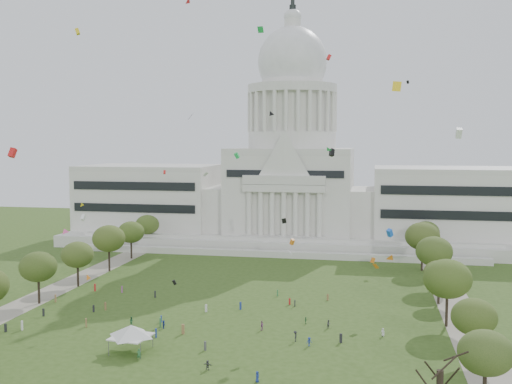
{
  "coord_description": "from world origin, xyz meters",
  "views": [
    {
      "loc": [
        29.18,
        -104.57,
        36.84
      ],
      "look_at": [
        0.0,
        45.0,
        24.0
      ],
      "focal_mm": 42.0,
      "sensor_mm": 36.0,
      "label": 1
    }
  ],
  "objects": [
    {
      "name": "person_11",
      "position": [
        3.5,
        -13.87,
        0.81
      ],
      "size": [
        1.61,
        0.97,
        1.62
      ],
      "primitive_type": "imported",
      "rotation": [
        0.0,
        0.0,
        2.87
      ],
      "color": "#4C4C51",
      "rests_on": "ground"
    },
    {
      "name": "row_tree_l_2",
      "position": [
        -45.04,
        17.3,
        8.51
      ],
      "size": [
        8.42,
        8.42,
        11.97
      ],
      "color": "black",
      "rests_on": "ground"
    },
    {
      "name": "person_9",
      "position": [
        18.47,
        0.6,
        0.83
      ],
      "size": [
        1.2,
        1.0,
        1.65
      ],
      "primitive_type": "imported",
      "rotation": [
        0.0,
        0.0,
        0.51
      ],
      "color": "navy",
      "rests_on": "ground"
    },
    {
      "name": "person_4",
      "position": [
        8.41,
        7.92,
        0.94
      ],
      "size": [
        0.81,
        1.2,
        1.88
      ],
      "primitive_type": "imported",
      "rotation": [
        0.0,
        0.0,
        4.51
      ],
      "color": "#994C8C",
      "rests_on": "ground"
    },
    {
      "name": "person_3",
      "position": [
        15.66,
        2.69,
        0.99
      ],
      "size": [
        0.73,
        1.31,
        1.97
      ],
      "primitive_type": "imported",
      "rotation": [
        0.0,
        0.0,
        4.77
      ],
      "color": "#26262B",
      "rests_on": "ground"
    },
    {
      "name": "big_bare_tree",
      "position": [
        38.0,
        -28.0,
        8.67
      ],
      "size": [
        6.0,
        5.0,
        12.8
      ],
      "color": "black",
      "rests_on": "ground"
    },
    {
      "name": "ground",
      "position": [
        0.0,
        0.0,
        0.0
      ],
      "size": [
        400.0,
        400.0,
        0.0
      ],
      "primitive_type": "plane",
      "color": "#314C17",
      "rests_on": "ground"
    },
    {
      "name": "row_tree_r_2",
      "position": [
        44.17,
        17.44,
        9.66
      ],
      "size": [
        9.55,
        9.55,
        13.58
      ],
      "color": "black",
      "rests_on": "ground"
    },
    {
      "name": "row_tree_r_5",
      "position": [
        43.49,
        70.19,
        9.93
      ],
      "size": [
        9.82,
        9.82,
        13.96
      ],
      "color": "black",
      "rests_on": "ground"
    },
    {
      "name": "row_tree_l_5",
      "position": [
        -45.22,
        71.01,
        8.42
      ],
      "size": [
        8.33,
        8.33,
        11.85
      ],
      "color": "black",
      "rests_on": "ground"
    },
    {
      "name": "kite_swarm",
      "position": [
        2.27,
        6.12,
        32.12
      ],
      "size": [
        85.03,
        108.06,
        63.73
      ],
      "color": "black",
      "rests_on": "ground"
    },
    {
      "name": "person_6",
      "position": [
        12.3,
        -17.05,
        0.85
      ],
      "size": [
        0.71,
        0.93,
        1.7
      ],
      "primitive_type": "imported",
      "rotation": [
        0.0,
        0.0,
        1.35
      ],
      "color": "navy",
      "rests_on": "ground"
    },
    {
      "name": "person_0",
      "position": [
        31.61,
        8.78,
        0.79
      ],
      "size": [
        0.91,
        0.78,
        1.57
      ],
      "primitive_type": "imported",
      "rotation": [
        0.0,
        0.0,
        5.85
      ],
      "color": "silver",
      "rests_on": "ground"
    },
    {
      "name": "path_left",
      "position": [
        -48.0,
        30.0,
        0.02
      ],
      "size": [
        8.0,
        160.0,
        0.04
      ],
      "primitive_type": "cube",
      "color": "gray",
      "rests_on": "ground"
    },
    {
      "name": "person_10",
      "position": [
        16.38,
        13.7,
        0.72
      ],
      "size": [
        0.53,
        0.88,
        1.44
      ],
      "primitive_type": "imported",
      "rotation": [
        0.0,
        0.0,
        1.66
      ],
      "color": "#33723F",
      "rests_on": "ground"
    },
    {
      "name": "person_8",
      "position": [
        -17.9,
        5.96,
        0.9
      ],
      "size": [
        1.0,
        0.78,
        1.8
      ],
      "primitive_type": "imported",
      "rotation": [
        0.0,
        0.0,
        2.83
      ],
      "color": "#33723F",
      "rests_on": "ground"
    },
    {
      "name": "person_5",
      "position": [
        -10.9,
        5.39,
        0.81
      ],
      "size": [
        1.24,
        1.61,
        1.63
      ],
      "primitive_type": "imported",
      "rotation": [
        0.0,
        0.0,
        2.07
      ],
      "color": "navy",
      "rests_on": "ground"
    },
    {
      "name": "row_tree_r_6",
      "position": [
        45.96,
        88.13,
        8.51
      ],
      "size": [
        8.42,
        8.42,
        11.97
      ],
      "color": "black",
      "rests_on": "ground"
    },
    {
      "name": "row_tree_l_4",
      "position": [
        -44.08,
        52.42,
        9.39
      ],
      "size": [
        9.29,
        9.29,
        13.21
      ],
      "color": "black",
      "rests_on": "ground"
    },
    {
      "name": "row_tree_r_3",
      "position": [
        44.4,
        34.48,
        7.08
      ],
      "size": [
        7.01,
        7.01,
        9.98
      ],
      "color": "black",
      "rests_on": "ground"
    },
    {
      "name": "person_2",
      "position": [
        21.16,
        11.7,
        0.86
      ],
      "size": [
        0.96,
        0.95,
        1.72
      ],
      "primitive_type": "imported",
      "rotation": [
        0.0,
        0.0,
        0.77
      ],
      "color": "#4C4C51",
      "rests_on": "ground"
    },
    {
      "name": "distant_crowd",
      "position": [
        -15.59,
        13.25,
        0.85
      ],
      "size": [
        66.45,
        39.76,
        1.93
      ],
      "color": "#26262B",
      "rests_on": "ground"
    },
    {
      "name": "event_tent",
      "position": [
        -12.01,
        -8.16,
        3.78
      ],
      "size": [
        9.85,
        9.85,
        4.87
      ],
      "color": "#4C4C4C",
      "rests_on": "ground"
    },
    {
      "name": "row_tree_l_6",
      "position": [
        -46.87,
        89.14,
        8.27
      ],
      "size": [
        8.19,
        8.19,
        11.64
      ],
      "color": "black",
      "rests_on": "ground"
    },
    {
      "name": "row_tree_r_4",
      "position": [
        44.76,
        50.04,
        9.29
      ],
      "size": [
        9.19,
        9.19,
        13.06
      ],
      "color": "black",
      "rests_on": "ground"
    },
    {
      "name": "row_tree_r_1",
      "position": [
        46.22,
        -1.75,
        7.66
      ],
      "size": [
        7.58,
        7.58,
        10.78
      ],
      "color": "black",
      "rests_on": "ground"
    },
    {
      "name": "row_tree_r_0",
      "position": [
        44.94,
        -19.59,
        7.75
      ],
      "size": [
        7.67,
        7.67,
        10.91
      ],
      "color": "black",
      "rests_on": "ground"
    },
    {
      "name": "capitol",
      "position": [
        0.0,
        113.59,
        22.3
      ],
      "size": [
        160.0,
        64.5,
        91.3
      ],
      "color": "beige",
      "rests_on": "ground"
    },
    {
      "name": "row_tree_l_3",
      "position": [
        -44.09,
        33.92,
        8.21
      ],
      "size": [
        8.12,
        8.12,
        11.55
      ],
      "color": "black",
      "rests_on": "ground"
    },
    {
      "name": "path_right",
      "position": [
        48.0,
        30.0,
        0.02
      ],
      "size": [
        8.0,
        160.0,
        0.04
      ],
      "primitive_type": "cube",
      "color": "gray",
      "rests_on": "ground"
    },
    {
      "name": "person_7",
      "position": [
        -9.14,
        -11.73,
        0.98
      ],
      "size": [
        0.85,
        0.73,
        1.96
      ],
      "primitive_type": "imported",
      "rotation": [
        0.0,
        0.0,
        3.47
      ],
      "color": "#33723F",
      "rests_on": "ground"
    }
  ]
}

